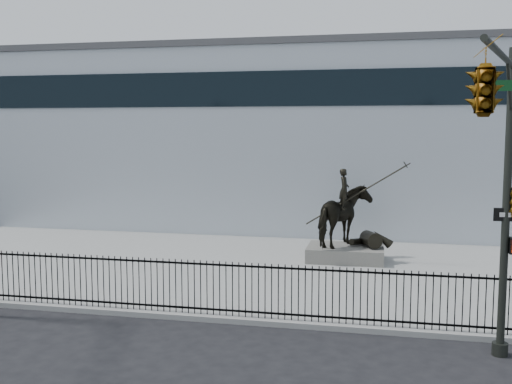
# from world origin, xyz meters

# --- Properties ---
(ground) EXTENTS (120.00, 120.00, 0.00)m
(ground) POSITION_xyz_m (0.00, 0.00, 0.00)
(ground) COLOR black
(ground) RESTS_ON ground
(plaza) EXTENTS (30.00, 12.00, 0.15)m
(plaza) POSITION_xyz_m (0.00, 7.00, 0.07)
(plaza) COLOR #999997
(plaza) RESTS_ON ground
(building) EXTENTS (44.00, 14.00, 9.00)m
(building) POSITION_xyz_m (0.00, 20.00, 4.50)
(building) COLOR silver
(building) RESTS_ON ground
(picket_fence) EXTENTS (22.10, 0.10, 1.50)m
(picket_fence) POSITION_xyz_m (0.00, 1.25, 0.90)
(picket_fence) COLOR black
(picket_fence) RESTS_ON plaza
(statue_plinth) EXTENTS (2.92, 2.02, 0.54)m
(statue_plinth) POSITION_xyz_m (2.88, 8.81, 0.42)
(statue_plinth) COLOR #5E5B56
(statue_plinth) RESTS_ON plaza
(equestrian_statue) EXTENTS (3.72, 2.31, 3.15)m
(equestrian_statue) POSITION_xyz_m (2.94, 8.82, 1.83)
(equestrian_statue) COLOR black
(equestrian_statue) RESTS_ON statue_plinth
(traffic_signal_right) EXTENTS (2.17, 6.86, 7.00)m
(traffic_signal_right) POSITION_xyz_m (6.47, -2.00, 4.85)
(traffic_signal_right) COLOR black
(traffic_signal_right) RESTS_ON ground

